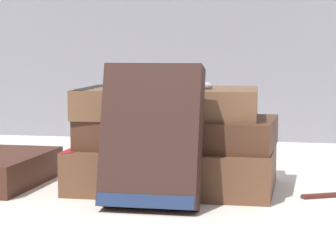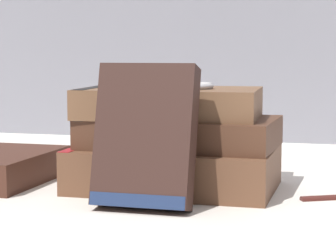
{
  "view_description": "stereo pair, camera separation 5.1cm",
  "coord_description": "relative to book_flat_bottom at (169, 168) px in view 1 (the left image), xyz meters",
  "views": [
    {
      "loc": [
        0.15,
        -0.66,
        0.14
      ],
      "look_at": [
        0.0,
        0.03,
        0.07
      ],
      "focal_mm": 75.0,
      "sensor_mm": 36.0,
      "label": 1
    },
    {
      "loc": [
        0.2,
        -0.65,
        0.14
      ],
      "look_at": [
        0.0,
        0.03,
        0.07
      ],
      "focal_mm": 75.0,
      "sensor_mm": 36.0,
      "label": 2
    }
  ],
  "objects": [
    {
      "name": "book_flat_bottom",
      "position": [
        0.0,
        0.0,
        0.0
      ],
      "size": [
        0.21,
        0.14,
        0.04
      ],
      "rotation": [
        0.0,
        0.0,
        0.01
      ],
      "color": "brown",
      "rests_on": "ground_plane"
    },
    {
      "name": "ground_plane",
      "position": [
        -0.0,
        -0.05,
        -0.02
      ],
      "size": [
        3.0,
        3.0,
        0.0
      ],
      "primitive_type": "plane",
      "color": "silver"
    },
    {
      "name": "pocket_watch",
      "position": [
        0.02,
        0.0,
        0.09
      ],
      "size": [
        0.05,
        0.05,
        0.01
      ],
      "color": "white",
      "rests_on": "book_flat_top"
    },
    {
      "name": "book_flat_middle",
      "position": [
        0.0,
        0.01,
        0.04
      ],
      "size": [
        0.2,
        0.12,
        0.03
      ],
      "rotation": [
        0.0,
        0.0,
        -0.01
      ],
      "color": "#4C2D1E",
      "rests_on": "book_flat_bottom"
    },
    {
      "name": "book_leaning_front",
      "position": [
        0.0,
        -0.09,
        0.04
      ],
      "size": [
        0.09,
        0.06,
        0.13
      ],
      "rotation": [
        -0.25,
        0.0,
        0.0
      ],
      "color": "#331E19",
      "rests_on": "ground_plane"
    },
    {
      "name": "book_flat_top",
      "position": [
        -0.0,
        0.01,
        0.07
      ],
      "size": [
        0.19,
        0.13,
        0.03
      ],
      "rotation": [
        0.0,
        0.0,
        0.07
      ],
      "color": "brown",
      "rests_on": "book_flat_middle"
    }
  ]
}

